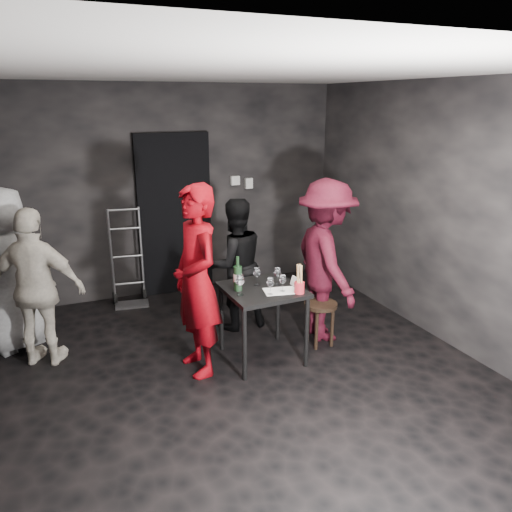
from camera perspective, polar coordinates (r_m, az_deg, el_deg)
name	(u,v)px	position (r m, az deg, el deg)	size (l,w,h in m)	color
floor	(245,377)	(4.81, -1.28, -13.67)	(4.50, 5.00, 0.02)	black
ceiling	(243,71)	(4.13, -1.55, 20.41)	(4.50, 5.00, 0.02)	silver
wall_back	(172,192)	(6.61, -9.52, 7.28)	(4.50, 0.04, 2.70)	black
wall_front	(466,384)	(2.32, 22.86, -13.35)	(4.50, 0.04, 2.70)	black
wall_right	(447,216)	(5.49, 21.02, 4.33)	(0.04, 5.00, 2.70)	black
doorway	(175,215)	(6.61, -9.27, 4.64)	(0.95, 0.10, 2.10)	black
wallbox_upper	(235,180)	(6.79, -2.42, 8.63)	(0.12, 0.06, 0.12)	#B7B7B2
wallbox_lower	(249,183)	(6.87, -0.84, 8.32)	(0.10, 0.06, 0.14)	#B7B7B2
hand_truck	(130,287)	(6.52, -14.23, -3.44)	(0.41, 0.35, 1.23)	#B2B2B7
tasting_table	(263,297)	(4.86, 0.76, -4.75)	(0.72, 0.72, 0.75)	black
stool	(320,311)	(5.28, 7.38, -6.30)	(0.35, 0.35, 0.47)	#322115
server_red	(196,263)	(4.54, -6.89, -0.80)	(0.78, 0.51, 2.15)	maroon
woman_black	(235,265)	(5.54, -2.45, -1.06)	(0.71, 0.39, 1.46)	black
man_maroon	(326,249)	(5.27, 8.04, 0.79)	(1.28, 0.60, 1.99)	#3C0A16
bystander_cream	(37,286)	(5.16, -23.74, -3.11)	(0.94, 0.45, 1.61)	beige
bystander_grey	(7,260)	(5.56, -26.56, -0.39)	(0.94, 0.51, 1.92)	gray
tasting_mat	(280,291)	(4.75, 2.78, -4.02)	(0.30, 0.20, 0.00)	white
wine_glass_a	(240,284)	(4.61, -1.82, -3.24)	(0.08, 0.08, 0.22)	white
wine_glass_b	(237,277)	(4.80, -2.16, -2.44)	(0.08, 0.08, 0.21)	white
wine_glass_c	(257,276)	(4.86, 0.13, -2.28)	(0.07, 0.07, 0.20)	white
wine_glass_d	(270,285)	(4.62, 1.65, -3.38)	(0.07, 0.07, 0.19)	white
wine_glass_e	(283,282)	(4.71, 3.06, -3.04)	(0.07, 0.07, 0.18)	white
wine_glass_f	(278,276)	(4.87, 2.48, -2.25)	(0.07, 0.07, 0.19)	white
wine_bottle	(238,277)	(4.72, -2.10, -2.46)	(0.08, 0.08, 0.34)	black
breadstick_cup	(299,279)	(4.67, 4.99, -2.67)	(0.10, 0.10, 0.30)	red
reserved_card	(295,281)	(4.87, 4.44, -2.91)	(0.07, 0.12, 0.09)	white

